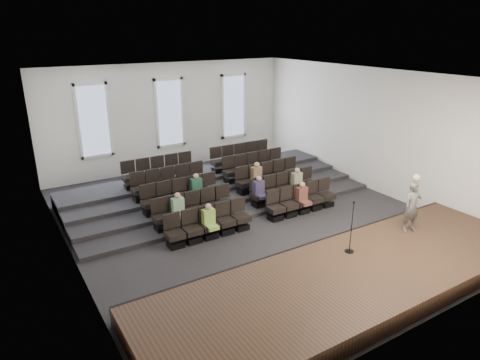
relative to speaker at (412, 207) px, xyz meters
name	(u,v)px	position (x,y,z in m)	size (l,w,h in m)	color
ground	(249,218)	(-3.17, 4.30, -1.30)	(14.00, 14.00, 0.00)	#232326
ceiling	(250,76)	(-3.17, 4.30, 3.71)	(12.00, 14.00, 0.02)	white
wall_back	(169,117)	(-3.17, 11.32, 1.20)	(12.00, 0.04, 5.00)	white
wall_front	(432,229)	(-3.17, -2.72, 1.20)	(12.00, 0.04, 5.00)	white
wall_left	(63,183)	(-9.19, 4.30, 1.20)	(0.04, 14.00, 5.00)	white
wall_right	(373,130)	(2.85, 4.30, 1.20)	(0.04, 14.00, 5.00)	white
stage	(354,279)	(-3.17, -0.80, -1.05)	(11.80, 3.60, 0.50)	#3F2B1B
stage_lip	(310,251)	(-3.17, 0.97, -1.05)	(11.80, 0.06, 0.52)	black
risers	(208,187)	(-3.17, 7.47, -1.10)	(11.80, 4.80, 0.60)	#232326
seating_rows	(228,188)	(-3.17, 5.84, -0.62)	(6.80, 4.70, 1.67)	black
windows	(170,113)	(-3.17, 11.25, 1.40)	(8.44, 0.10, 3.24)	white
audience	(245,192)	(-3.06, 4.75, -0.47)	(5.45, 2.64, 1.10)	#91C14D
speaker	(412,207)	(0.00, 0.00, 0.00)	(0.58, 0.38, 1.59)	#545250
mic_stand	(351,237)	(-2.57, 0.00, -0.34)	(0.26, 0.26, 1.54)	black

